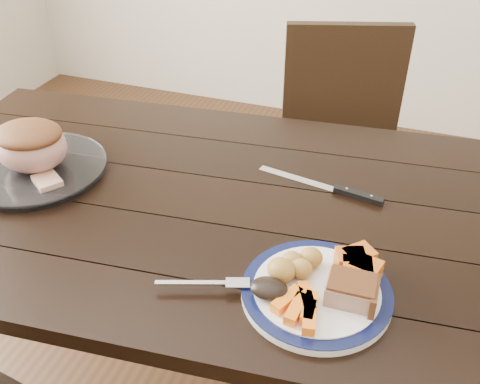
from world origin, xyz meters
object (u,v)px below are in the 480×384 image
(dining_table, at_px, (212,229))
(fork, at_px, (210,284))
(chair_far, at_px, (341,147))
(pork_slice, at_px, (351,291))
(dinner_plate, at_px, (316,293))
(roast_joint, at_px, (31,147))
(serving_platter, at_px, (37,170))
(carving_knife, at_px, (343,191))

(dining_table, relative_size, fork, 9.70)
(chair_far, bearing_deg, fork, 67.87)
(dining_table, distance_m, pork_slice, 0.45)
(dinner_plate, distance_m, roast_joint, 0.78)
(dining_table, relative_size, serving_platter, 5.00)
(dining_table, xyz_separation_m, chair_far, (0.19, 0.73, -0.13))
(chair_far, relative_size, dinner_plate, 3.31)
(serving_platter, bearing_deg, carving_knife, 12.99)
(pork_slice, relative_size, roast_joint, 0.49)
(chair_far, relative_size, fork, 5.36)
(serving_platter, relative_size, pork_slice, 3.84)
(roast_joint, bearing_deg, dinner_plate, -13.31)
(dinner_plate, height_order, serving_platter, serving_platter)
(dining_table, xyz_separation_m, serving_platter, (-0.45, -0.04, 0.10))
(dining_table, bearing_deg, serving_platter, -174.41)
(dinner_plate, height_order, roast_joint, roast_joint)
(chair_far, bearing_deg, carving_knife, 81.21)
(roast_joint, distance_m, carving_knife, 0.76)
(dinner_plate, relative_size, pork_slice, 3.21)
(dinner_plate, bearing_deg, fork, -163.78)
(dining_table, height_order, roast_joint, roast_joint)
(dinner_plate, distance_m, serving_platter, 0.78)
(serving_platter, xyz_separation_m, fork, (0.57, -0.23, 0.01))
(dinner_plate, bearing_deg, dining_table, 143.65)
(dinner_plate, xyz_separation_m, roast_joint, (-0.76, 0.18, 0.07))
(pork_slice, height_order, fork, pork_slice)
(serving_platter, xyz_separation_m, carving_knife, (0.74, 0.17, -0.00))
(serving_platter, bearing_deg, dinner_plate, -13.31)
(chair_far, bearing_deg, dinner_plate, 79.00)
(dining_table, height_order, dinner_plate, dinner_plate)
(serving_platter, bearing_deg, roast_joint, -90.00)
(serving_platter, distance_m, pork_slice, 0.84)
(carving_knife, bearing_deg, pork_slice, -67.32)
(serving_platter, distance_m, fork, 0.61)
(dining_table, bearing_deg, chair_far, 75.25)
(roast_joint, bearing_deg, carving_knife, 12.99)
(fork, bearing_deg, dining_table, 92.59)
(dining_table, bearing_deg, dinner_plate, -36.35)
(dining_table, distance_m, chair_far, 0.77)
(pork_slice, bearing_deg, carving_knife, 102.52)
(dinner_plate, xyz_separation_m, fork, (-0.19, -0.06, 0.01))
(roast_joint, bearing_deg, dining_table, 5.59)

